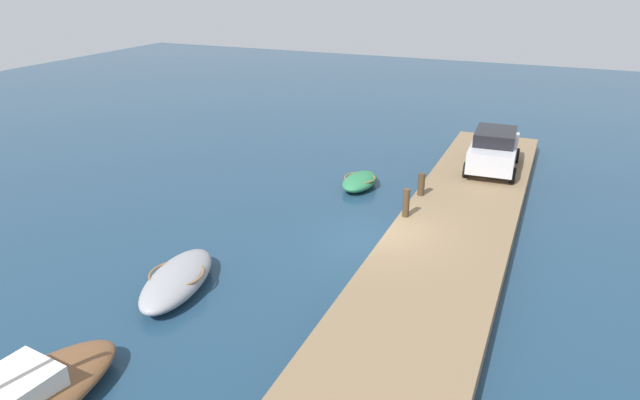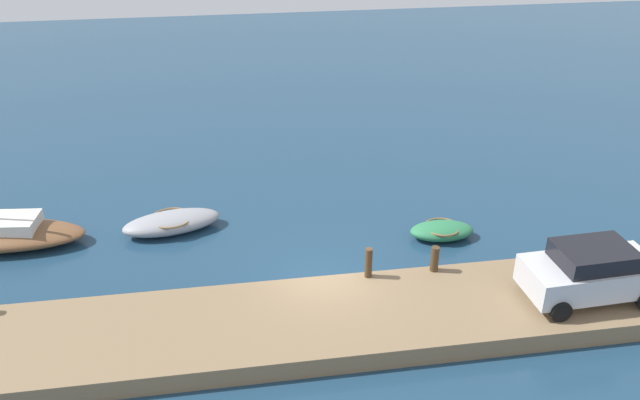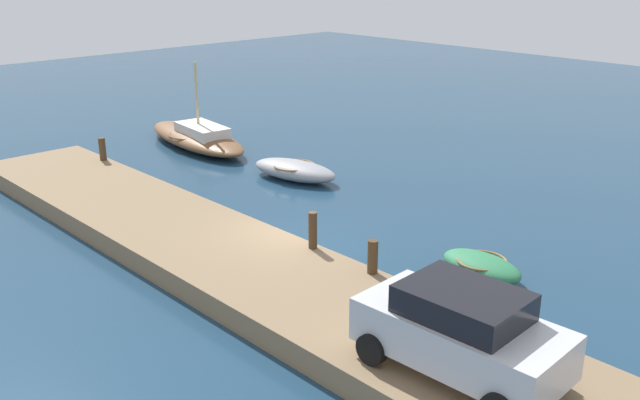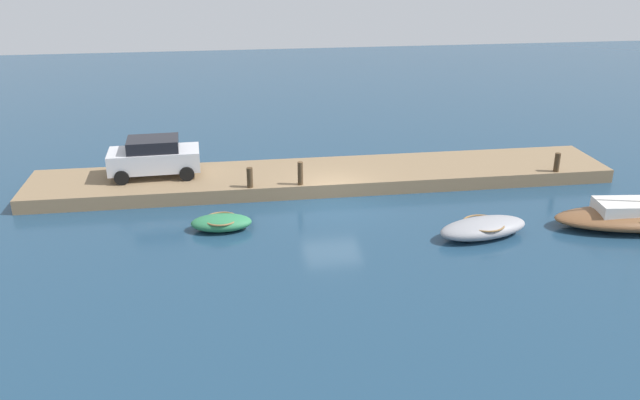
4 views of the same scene
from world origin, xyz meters
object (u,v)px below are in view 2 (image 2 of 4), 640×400
at_px(rowboat_grey, 172,222).
at_px(dinghy_green, 442,231).
at_px(parked_car, 591,271).
at_px(mooring_post_mid_west, 369,263).
at_px(mooring_post_mid_east, 435,259).

xyz_separation_m(rowboat_grey, dinghy_green, (9.82, -2.08, -0.06)).
relative_size(rowboat_grey, parked_car, 0.95).
xyz_separation_m(mooring_post_mid_west, parked_car, (6.31, -2.09, 0.39)).
height_order(dinghy_green, mooring_post_mid_east, mooring_post_mid_east).
height_order(rowboat_grey, mooring_post_mid_east, mooring_post_mid_east).
height_order(rowboat_grey, dinghy_green, rowboat_grey).
bearing_deg(mooring_post_mid_west, dinghy_green, 40.23).
bearing_deg(mooring_post_mid_east, mooring_post_mid_west, 180.00).
distance_m(rowboat_grey, dinghy_green, 10.04).
bearing_deg(dinghy_green, mooring_post_mid_east, -110.84).
bearing_deg(parked_car, mooring_post_mid_east, 150.81).
distance_m(mooring_post_mid_east, parked_car, 4.65).
relative_size(dinghy_green, mooring_post_mid_east, 2.76).
relative_size(rowboat_grey, mooring_post_mid_east, 4.41).
xyz_separation_m(rowboat_grey, mooring_post_mid_east, (8.56, -4.99, 0.68)).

